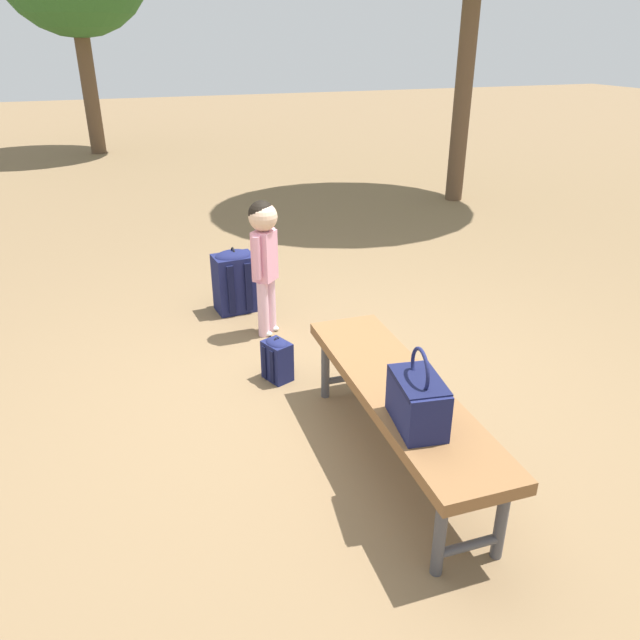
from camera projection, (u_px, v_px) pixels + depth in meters
ground_plane at (318, 401)px, 3.63m from camera, size 40.00×40.00×0.00m
park_bench at (399, 396)px, 2.94m from camera, size 1.61×0.44×0.45m
handbag at (418, 399)px, 2.58m from camera, size 0.34×0.22×0.37m
child_standing at (264, 247)px, 4.18m from camera, size 0.20×0.21×0.98m
backpack_large at (235, 279)px, 4.72m from camera, size 0.29×0.33×0.52m
backpack_small at (277, 358)px, 3.80m from camera, size 0.21×0.19×0.29m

